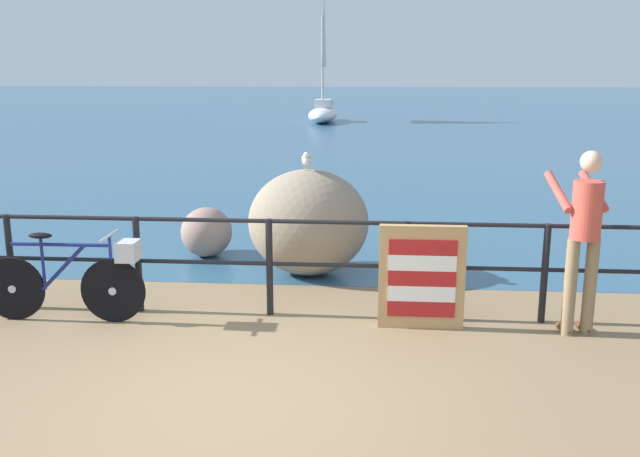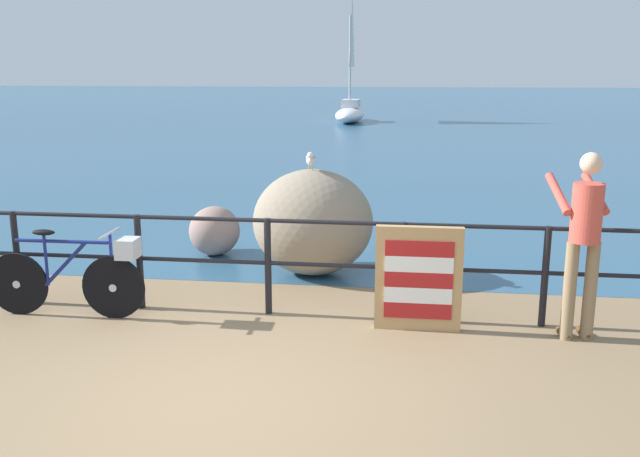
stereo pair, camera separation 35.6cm
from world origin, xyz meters
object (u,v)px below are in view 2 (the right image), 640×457
object	(u,v)px
folded_deckchair_stack	(418,279)
bicycle	(78,274)
breakwater_boulder_left	(215,231)
sailboat	(350,107)
breakwater_boulder_main	(313,222)
person_at_railing	(584,237)
seagull	(311,159)

from	to	relation	value
folded_deckchair_stack	bicycle	bearing A→B (deg)	-178.44
breakwater_boulder_left	sailboat	xyz separation A→B (m)	(-0.23, 24.15, 0.37)
folded_deckchair_stack	breakwater_boulder_main	distance (m)	2.17
person_at_railing	sailboat	bearing A→B (deg)	-2.23
breakwater_boulder_left	person_at_railing	bearing A→B (deg)	-30.26
breakwater_boulder_left	seagull	world-z (taller)	seagull
breakwater_boulder_main	folded_deckchair_stack	bearing A→B (deg)	-53.69
breakwater_boulder_main	sailboat	world-z (taller)	sailboat
folded_deckchair_stack	sailboat	xyz separation A→B (m)	(-2.98, 26.60, 0.19)
bicycle	person_at_railing	size ratio (longest dim) A/B	0.96
breakwater_boulder_main	sailboat	bearing A→B (deg)	93.91
bicycle	breakwater_boulder_main	world-z (taller)	breakwater_boulder_main
breakwater_boulder_main	seagull	world-z (taller)	seagull
bicycle	sailboat	distance (m)	26.70
person_at_railing	seagull	distance (m)	3.30
bicycle	breakwater_boulder_left	size ratio (longest dim) A/B	2.27
folded_deckchair_stack	seagull	size ratio (longest dim) A/B	3.05
bicycle	sailboat	size ratio (longest dim) A/B	0.28
person_at_railing	sailboat	xyz separation A→B (m)	(-4.48, 26.62, -0.28)
seagull	bicycle	bearing A→B (deg)	-56.29
breakwater_boulder_left	sailboat	distance (m)	24.15
breakwater_boulder_main	sailboat	size ratio (longest dim) A/B	0.24
person_at_railing	breakwater_boulder_main	world-z (taller)	person_at_railing
folded_deckchair_stack	seagull	bearing A→B (deg)	127.74
bicycle	sailboat	bearing A→B (deg)	88.14
bicycle	sailboat	xyz separation A→B (m)	(0.47, 26.69, 0.24)
seagull	sailboat	distance (m)	24.99
person_at_railing	breakwater_boulder_left	xyz separation A→B (m)	(-4.24, 2.48, -0.65)
bicycle	breakwater_boulder_left	world-z (taller)	bicycle
person_at_railing	breakwater_boulder_main	distance (m)	3.31
seagull	sailboat	bearing A→B (deg)	178.21
seagull	folded_deckchair_stack	bearing A→B (deg)	32.09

